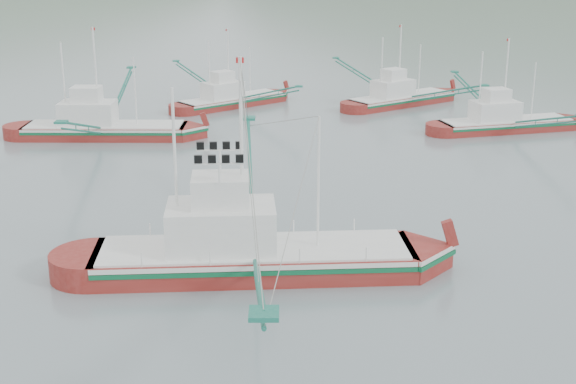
{
  "coord_description": "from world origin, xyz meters",
  "views": [
    {
      "loc": [
        -0.17,
        -36.01,
        16.45
      ],
      "look_at": [
        0.0,
        6.0,
        3.2
      ],
      "focal_mm": 50.0,
      "sensor_mm": 36.0,
      "label": 1
    }
  ],
  "objects_px": {
    "bg_boat_left": "(102,122)",
    "bg_boat_far": "(231,89)",
    "bg_boat_right": "(506,113)",
    "bg_boat_extra": "(401,87)",
    "main_boat": "(249,241)"
  },
  "relations": [
    {
      "from": "bg_boat_right",
      "to": "bg_boat_left",
      "type": "relative_size",
      "value": 0.86
    },
    {
      "from": "main_boat",
      "to": "bg_boat_extra",
      "type": "distance_m",
      "value": 46.12
    },
    {
      "from": "main_boat",
      "to": "bg_boat_far",
      "type": "height_order",
      "value": "main_boat"
    },
    {
      "from": "bg_boat_right",
      "to": "bg_boat_far",
      "type": "height_order",
      "value": "bg_boat_right"
    },
    {
      "from": "bg_boat_right",
      "to": "bg_boat_left",
      "type": "height_order",
      "value": "bg_boat_left"
    },
    {
      "from": "main_boat",
      "to": "bg_boat_far",
      "type": "bearing_deg",
      "value": 91.29
    },
    {
      "from": "bg_boat_extra",
      "to": "bg_boat_right",
      "type": "bearing_deg",
      "value": -91.51
    },
    {
      "from": "main_boat",
      "to": "bg_boat_extra",
      "type": "relative_size",
      "value": 1.5
    },
    {
      "from": "bg_boat_right",
      "to": "main_boat",
      "type": "bearing_deg",
      "value": -138.07
    },
    {
      "from": "main_boat",
      "to": "bg_boat_left",
      "type": "xyz_separation_m",
      "value": [
        -13.96,
        29.7,
        -0.32
      ]
    },
    {
      "from": "main_boat",
      "to": "bg_boat_left",
      "type": "relative_size",
      "value": 1.17
    },
    {
      "from": "bg_boat_left",
      "to": "bg_boat_far",
      "type": "xyz_separation_m",
      "value": [
        10.32,
        13.71,
        0.43
      ]
    },
    {
      "from": "bg_boat_far",
      "to": "bg_boat_extra",
      "type": "height_order",
      "value": "bg_boat_extra"
    },
    {
      "from": "bg_boat_right",
      "to": "bg_boat_extra",
      "type": "relative_size",
      "value": 1.1
    },
    {
      "from": "bg_boat_left",
      "to": "bg_boat_far",
      "type": "relative_size",
      "value": 1.38
    }
  ]
}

